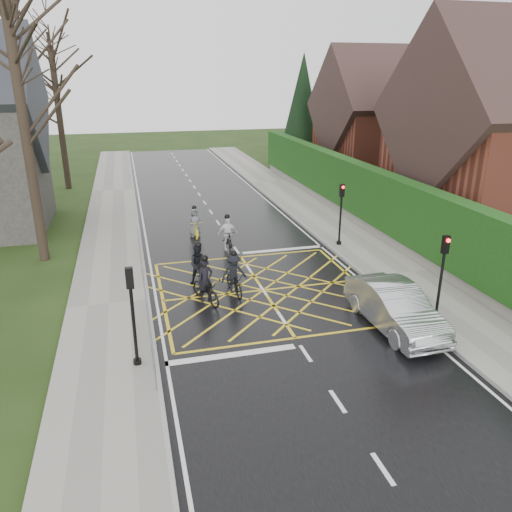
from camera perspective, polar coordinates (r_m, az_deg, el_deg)
name	(u,v)px	position (r m, az deg, el deg)	size (l,w,h in m)	color
ground	(263,290)	(20.16, 0.83, -3.94)	(120.00, 120.00, 0.00)	black
road	(263,290)	(20.16, 0.83, -3.93)	(9.00, 80.00, 0.01)	black
sidewalk_right	(397,274)	(22.37, 15.83, -2.04)	(3.00, 80.00, 0.15)	gray
sidewalk_left	(109,305)	(19.55, -16.46, -5.39)	(3.00, 80.00, 0.15)	gray
stone_wall	(371,227)	(28.03, 12.97, 3.30)	(0.50, 38.00, 0.70)	slate
hedge	(373,195)	(27.59, 13.25, 6.78)	(0.90, 38.00, 2.80)	#0F370F
house_far	(386,127)	(40.97, 14.63, 14.11)	(9.80, 8.80, 10.30)	brown
conifer	(302,112)	(46.57, 5.32, 16.09)	(4.60, 4.60, 10.00)	black
tree_near	(17,81)	(24.09, -25.62, 17.54)	(9.24, 9.24, 11.44)	black
tree_mid	(22,66)	(32.14, -25.16, 19.10)	(10.08, 10.08, 12.48)	black
tree_far	(56,89)	(39.99, -21.91, 17.30)	(8.40, 8.40, 10.40)	black
railing_south	(150,327)	(16.07, -12.07, -7.96)	(0.05, 5.04, 1.03)	slate
railing_north	(140,250)	(22.98, -13.12, 0.71)	(0.05, 6.04, 1.03)	slate
traffic_light_ne	(341,215)	(24.99, 9.64, 4.62)	(0.24, 0.31, 3.21)	black
traffic_light_se	(441,279)	(18.07, 20.37, -2.50)	(0.24, 0.31, 3.21)	black
traffic_light_sw	(133,318)	(14.78, -13.85, -6.87)	(0.24, 0.31, 3.21)	black
cyclist_rear	(206,287)	(19.06, -5.75, -3.53)	(1.29, 2.04, 1.87)	black
cyclist_back	(199,269)	(20.58, -6.48, -1.46)	(0.89, 1.89, 1.84)	black
cyclist_mid	(234,278)	(19.72, -2.51, -2.49)	(1.11, 1.88, 1.77)	black
cyclist_front	(228,237)	(24.50, -3.25, 2.16)	(0.99, 1.84, 1.84)	black
cyclist_lead	(195,226)	(26.80, -6.98, 3.43)	(0.77, 1.75, 1.70)	yellow
car	(395,307)	(17.67, 15.59, -5.66)	(1.61, 4.61, 1.52)	#B3B5BB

